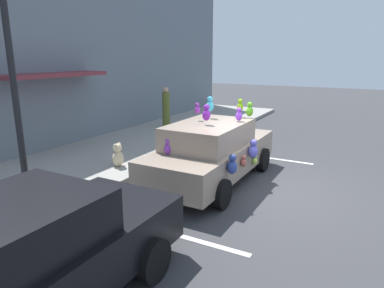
{
  "coord_description": "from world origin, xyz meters",
  "views": [
    {
      "loc": [
        -7.6,
        -2.34,
        3.11
      ],
      "look_at": [
        -0.02,
        1.83,
        0.9
      ],
      "focal_mm": 32.28,
      "sensor_mm": 36.0,
      "label": 1
    }
  ],
  "objects_px": {
    "plush_covered_car": "(212,151)",
    "teddy_bear_on_sidewalk": "(118,156)",
    "street_lamp_post": "(13,77)",
    "pedestrian_near_shopfront": "(166,108)",
    "parked_sedan_behind": "(13,266)"
  },
  "relations": [
    {
      "from": "plush_covered_car",
      "to": "teddy_bear_on_sidewalk",
      "type": "bearing_deg",
      "value": 101.35
    },
    {
      "from": "teddy_bear_on_sidewalk",
      "to": "street_lamp_post",
      "type": "relative_size",
      "value": 0.15
    },
    {
      "from": "street_lamp_post",
      "to": "pedestrian_near_shopfront",
      "type": "relative_size",
      "value": 2.52
    },
    {
      "from": "teddy_bear_on_sidewalk",
      "to": "parked_sedan_behind",
      "type": "bearing_deg",
      "value": -151.15
    },
    {
      "from": "street_lamp_post",
      "to": "teddy_bear_on_sidewalk",
      "type": "bearing_deg",
      "value": 6.34
    },
    {
      "from": "parked_sedan_behind",
      "to": "pedestrian_near_shopfront",
      "type": "relative_size",
      "value": 2.65
    },
    {
      "from": "parked_sedan_behind",
      "to": "street_lamp_post",
      "type": "bearing_deg",
      "value": 51.42
    },
    {
      "from": "pedestrian_near_shopfront",
      "to": "parked_sedan_behind",
      "type": "bearing_deg",
      "value": -156.02
    },
    {
      "from": "parked_sedan_behind",
      "to": "teddy_bear_on_sidewalk",
      "type": "relative_size",
      "value": 6.85
    },
    {
      "from": "pedestrian_near_shopfront",
      "to": "street_lamp_post",
      "type": "bearing_deg",
      "value": -165.46
    },
    {
      "from": "teddy_bear_on_sidewalk",
      "to": "plush_covered_car",
      "type": "bearing_deg",
      "value": -78.65
    },
    {
      "from": "pedestrian_near_shopfront",
      "to": "teddy_bear_on_sidewalk",
      "type": "bearing_deg",
      "value": -160.96
    },
    {
      "from": "plush_covered_car",
      "to": "street_lamp_post",
      "type": "relative_size",
      "value": 1.05
    },
    {
      "from": "street_lamp_post",
      "to": "plush_covered_car",
      "type": "bearing_deg",
      "value": -32.56
    },
    {
      "from": "teddy_bear_on_sidewalk",
      "to": "street_lamp_post",
      "type": "bearing_deg",
      "value": -173.66
    }
  ]
}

